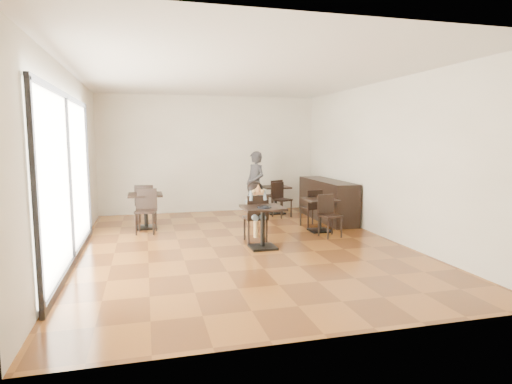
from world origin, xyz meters
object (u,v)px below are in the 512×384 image
object	(u,v)px
chair_mid_b	(330,216)
chair_back_a	(272,196)
adult_patron	(255,184)
cafe_table_back	(276,200)
chair_left_b	(146,212)
child_chair	(255,218)
cafe_table_mid	(320,215)
chair_left_a	(146,204)
chair_mid_a	(311,208)
child_table	(263,228)
child	(255,212)
cafe_table_left	(146,211)
chair_back_b	(282,200)

from	to	relation	value
chair_mid_b	chair_back_a	size ratio (longest dim) A/B	0.97
adult_patron	cafe_table_back	xyz separation A→B (m)	(0.65, 0.30, -0.48)
adult_patron	chair_left_b	xyz separation A→B (m)	(-2.79, -1.37, -0.38)
child_chair	cafe_table_mid	distance (m)	1.70
chair_left_a	chair_left_b	bearing A→B (deg)	99.71
chair_mid_a	chair_left_b	bearing A→B (deg)	-13.82
child_table	chair_mid_b	distance (m)	1.70
child	chair_left_a	distance (m)	3.20
child_table	chair_back_a	bearing A→B (deg)	70.72
cafe_table_left	chair_mid_a	world-z (taller)	chair_mid_a
child_chair	cafe_table_back	size ratio (longest dim) A/B	1.27
cafe_table_back	chair_mid_b	world-z (taller)	chair_mid_b
chair_left_a	chair_back_b	xyz separation A→B (m)	(3.44, 0.02, -0.03)
chair_mid_a	chair_left_a	world-z (taller)	chair_left_a
cafe_table_mid	chair_mid_a	distance (m)	0.55
child	cafe_table_left	world-z (taller)	child
cafe_table_left	chair_mid_b	distance (m)	4.15
cafe_table_back	chair_left_b	world-z (taller)	chair_left_b
child_chair	chair_left_b	distance (m)	2.47
cafe_table_left	chair_back_a	xyz separation A→B (m)	(3.44, 1.43, 0.05)
cafe_table_mid	chair_mid_a	world-z (taller)	chair_mid_a
cafe_table_mid	chair_left_b	xyz separation A→B (m)	(-3.71, 0.76, 0.12)
child	adult_patron	bearing A→B (deg)	75.50
cafe_table_back	cafe_table_left	bearing A→B (deg)	-162.02
child_chair	chair_mid_b	xyz separation A→B (m)	(1.61, -0.00, -0.04)
chair_mid_b	child	bearing A→B (deg)	169.36
cafe_table_mid	chair_left_a	world-z (taller)	chair_left_a
child_chair	cafe_table_back	distance (m)	3.26
cafe_table_mid	chair_left_a	size ratio (longest dim) A/B	0.76
adult_patron	cafe_table_mid	size ratio (longest dim) A/B	2.36
chair_back_a	child	bearing A→B (deg)	44.11
chair_mid_b	chair_back_b	bearing A→B (deg)	85.67
child_chair	cafe_table_back	bearing A→B (deg)	-114.28
chair_left_a	adult_patron	bearing A→B (deg)	-164.83
child_table	cafe_table_left	bearing A→B (deg)	131.08
chair_mid_a	chair_back_b	xyz separation A→B (m)	(-0.27, 1.33, 0.01)
child_chair	child	bearing A→B (deg)	-90.00
cafe_table_mid	chair_mid_b	xyz separation A→B (m)	(0.00, -0.55, 0.07)
child_table	chair_left_a	bearing A→B (deg)	125.36
child_table	adult_patron	world-z (taller)	adult_patron
cafe_table_mid	chair_left_a	distance (m)	4.15
cafe_table_left	chair_mid_b	bearing A→B (deg)	-26.64
child_table	chair_back_a	size ratio (longest dim) A/B	0.88
child_table	child	size ratio (longest dim) A/B	0.66
cafe_table_back	chair_left_b	bearing A→B (deg)	-154.15
child_table	cafe_table_mid	bearing A→B (deg)	34.34
chair_back_a	child_table	bearing A→B (deg)	47.04
chair_left_b	chair_back_a	bearing A→B (deg)	39.60
chair_mid_b	chair_left_b	size ratio (longest dim) A/B	0.91
chair_left_a	cafe_table_back	bearing A→B (deg)	-160.94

